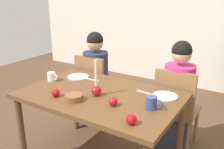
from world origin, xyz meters
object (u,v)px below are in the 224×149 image
Objects in this scene: apple_by_right_mug at (131,119)px; plate_left at (78,77)px; plate_right at (165,96)px; mug_right at (152,103)px; candle_centerpiece at (96,88)px; person_left_child at (96,81)px; mug_left at (52,77)px; apple_by_left_plate at (56,93)px; person_right_child at (177,99)px; dining_table at (100,102)px; apple_near_candle at (113,102)px; chair_right at (176,106)px; bowl_walnuts at (74,98)px; chair_left at (94,86)px.

plate_left is at bearing 148.74° from apple_by_right_mug.
plate_right is 1.62× the size of mug_right.
candle_centerpiece is at bearing -33.36° from plate_left.
person_left_child is at bearing 126.11° from candle_centerpiece.
apple_by_left_plate is at bearing -40.42° from mug_left.
plate_left is at bearing -179.93° from plate_right.
person_right_child is at bearing 88.43° from apple_by_right_mug.
dining_table is 6.45× the size of plate_right.
candle_centerpiece is 0.56m from apple_by_right_mug.
person_left_child reaches higher than candle_centerpiece.
apple_by_right_mug is at bearing -34.93° from apple_near_candle.
chair_right reaches higher than apple_near_candle.
plate_left is 1.80× the size of mug_left.
apple_by_right_mug is (0.77, -0.07, 0.00)m from apple_by_left_plate.
candle_centerpiece is (-0.00, -0.06, 0.15)m from dining_table.
mug_right reaches higher than bowl_walnuts.
mug_right is 0.30m from apple_near_candle.
person_left_child is (-1.02, 0.03, 0.06)m from chair_right.
chair_left is at bearing 160.09° from plate_right.
plate_right is (0.01, -0.37, 0.24)m from chair_right.
plate_right is 1.46× the size of bowl_walnuts.
plate_left is at bearing 146.64° from candle_centerpiece.
dining_table is 0.61m from mug_left.
mug_right is (0.51, 0.02, -0.01)m from candle_centerpiece.
plate_left reaches higher than dining_table.
plate_left is 3.06× the size of apple_near_candle.
chair_left is at bearing 115.81° from bowl_walnuts.
apple_near_candle is (-0.28, -0.79, 0.22)m from person_right_child.
dining_table is 0.30m from apple_near_candle.
apple_by_left_plate reaches higher than dining_table.
bowl_walnuts is (0.50, -0.25, -0.02)m from mug_left.
dining_table is 0.82m from person_left_child.
person_left_child is 7.85× the size of bowl_walnuts.
mug_left is (-0.60, 0.01, 0.13)m from dining_table.
chair_right is 0.77× the size of person_right_child.
person_right_child is at bearing 29.62° from mug_left.
apple_by_right_mug is at bearing -93.22° from plate_right.
mug_left reaches higher than dining_table.
dining_table is 18.55× the size of apple_by_right_mug.
candle_centerpiece is at bearing -178.22° from mug_right.
mug_left reaches higher than apple_by_right_mug.
dining_table is 1.56× the size of chair_right.
chair_left is 1.39m from apple_by_right_mug.
dining_table is 0.53m from mug_right.
dining_table is 0.51m from plate_left.
person_left_child is 0.90m from candle_centerpiece.
person_left_child reaches higher than chair_left.
candle_centerpiece is at bearing 35.85° from apple_by_left_plate.
person_left_child is at bearing 133.07° from apple_near_candle.
person_left_child is 9.49× the size of mug_left.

